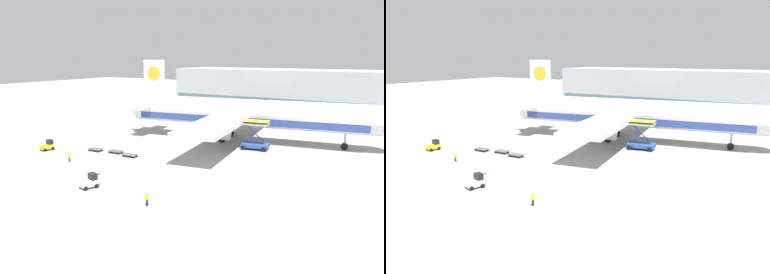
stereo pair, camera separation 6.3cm
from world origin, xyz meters
The scene contains 12 objects.
ground_plane centered at (0.00, 0.00, 0.00)m, with size 400.00×400.00×0.00m, color #9E9B93.
terminal_building centered at (10.91, 70.21, 6.99)m, with size 90.00×18.20×14.00m.
airplane_main centered at (2.15, 33.20, 5.84)m, with size 57.76×48.66×17.00m.
scissor_lift_loader centered at (7.53, 27.66, 2.13)m, with size 5.61×4.09×5.63m.
baggage_tug_foreground centered at (-3.29, -4.99, 0.88)m, with size 2.21×2.74×2.00m.
baggage_tug_far centered at (-26.26, 5.65, 0.88)m, with size 1.94×2.63×2.00m.
baggage_dolly_lead centered at (-17.85, 10.03, 0.39)m, with size 3.73×1.64×0.48m.
baggage_dolly_second centered at (-13.48, 10.92, 0.39)m, with size 3.73×1.64×0.48m.
baggage_dolly_third centered at (-9.45, 10.31, 0.39)m, with size 3.73×1.64×0.48m.
ground_crew_near centered at (7.46, -5.85, 1.03)m, with size 0.29×0.56×1.74m.
ground_crew_far centered at (-16.11, 2.30, 0.96)m, with size 0.56×0.29×1.66m.
traffic_cone_near centered at (-6.62, -0.04, 0.38)m, with size 0.40×0.40×0.78m.
Camera 2 is at (34.79, -39.12, 17.85)m, focal length 35.00 mm.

